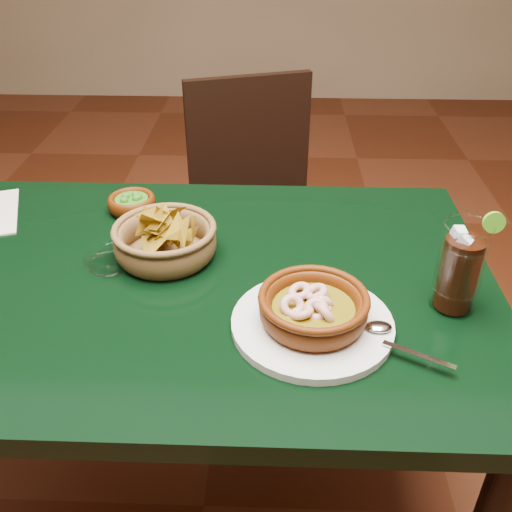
{
  "coord_description": "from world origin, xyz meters",
  "views": [
    {
      "loc": [
        0.17,
        -0.9,
        1.38
      ],
      "look_at": [
        0.14,
        -0.02,
        0.81
      ],
      "focal_mm": 40.0,
      "sensor_mm": 36.0,
      "label": 1
    }
  ],
  "objects_px": {
    "dining_chair": "(259,214)",
    "dining_table": "(188,315)",
    "shrimp_plate": "(313,312)",
    "chip_basket": "(165,240)",
    "cola_drink": "(460,268)"
  },
  "relations": [
    {
      "from": "dining_table",
      "to": "dining_chair",
      "type": "height_order",
      "value": "dining_chair"
    },
    {
      "from": "dining_chair",
      "to": "shrimp_plate",
      "type": "xyz_separation_m",
      "value": [
        0.12,
        -0.85,
        0.28
      ]
    },
    {
      "from": "shrimp_plate",
      "to": "chip_basket",
      "type": "distance_m",
      "value": 0.36
    },
    {
      "from": "shrimp_plate",
      "to": "cola_drink",
      "type": "relative_size",
      "value": 1.84
    },
    {
      "from": "dining_chair",
      "to": "chip_basket",
      "type": "distance_m",
      "value": 0.72
    },
    {
      "from": "shrimp_plate",
      "to": "dining_chair",
      "type": "bearing_deg",
      "value": 97.82
    },
    {
      "from": "chip_basket",
      "to": "cola_drink",
      "type": "xyz_separation_m",
      "value": [
        0.54,
        -0.15,
        0.04
      ]
    },
    {
      "from": "dining_table",
      "to": "chip_basket",
      "type": "relative_size",
      "value": 5.0
    },
    {
      "from": "dining_chair",
      "to": "shrimp_plate",
      "type": "relative_size",
      "value": 2.56
    },
    {
      "from": "dining_table",
      "to": "cola_drink",
      "type": "relative_size",
      "value": 6.23
    },
    {
      "from": "dining_table",
      "to": "shrimp_plate",
      "type": "relative_size",
      "value": 3.39
    },
    {
      "from": "dining_table",
      "to": "shrimp_plate",
      "type": "height_order",
      "value": "shrimp_plate"
    },
    {
      "from": "dining_chair",
      "to": "dining_table",
      "type": "bearing_deg",
      "value": -99.98
    },
    {
      "from": "dining_table",
      "to": "dining_chair",
      "type": "bearing_deg",
      "value": 80.02
    },
    {
      "from": "dining_table",
      "to": "shrimp_plate",
      "type": "xyz_separation_m",
      "value": [
        0.24,
        -0.15,
        0.13
      ]
    }
  ]
}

